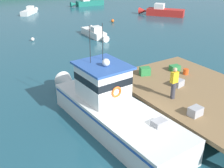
# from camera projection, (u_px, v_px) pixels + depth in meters

# --- Properties ---
(ground_plane) EXTENTS (200.00, 200.00, 0.00)m
(ground_plane) POSITION_uv_depth(u_px,v_px,m) (123.00, 139.00, 12.80)
(ground_plane) COLOR #1E4C5B
(dock) EXTENTS (6.00, 9.00, 1.20)m
(dock) POSITION_uv_depth(u_px,v_px,m) (198.00, 93.00, 14.71)
(dock) COLOR #4C3D2D
(dock) RESTS_ON ground
(main_fishing_boat) EXTENTS (2.88, 9.87, 4.80)m
(main_fishing_boat) POSITION_uv_depth(u_px,v_px,m) (110.00, 107.00, 13.50)
(main_fishing_boat) COLOR silver
(main_fishing_boat) RESTS_ON ground
(crate_single_far) EXTENTS (0.67, 0.55, 0.36)m
(crate_single_far) POSITION_uv_depth(u_px,v_px,m) (178.00, 83.00, 15.10)
(crate_single_far) COLOR #9E9EA3
(crate_single_far) RESTS_ON dock
(crate_single_by_cleat) EXTENTS (0.71, 0.62, 0.47)m
(crate_single_by_cleat) POSITION_uv_depth(u_px,v_px,m) (145.00, 71.00, 16.49)
(crate_single_by_cleat) COLOR #2D8442
(crate_single_by_cleat) RESTS_ON dock
(crate_stack_mid_dock) EXTENTS (0.62, 0.47, 0.40)m
(crate_stack_mid_dock) POSITION_uv_depth(u_px,v_px,m) (195.00, 111.00, 12.31)
(crate_stack_mid_dock) COLOR #9E9EA3
(crate_stack_mid_dock) RESTS_ON dock
(crate_stack_near_edge) EXTENTS (0.66, 0.53, 0.33)m
(crate_stack_near_edge) POSITION_uv_depth(u_px,v_px,m) (175.00, 68.00, 17.16)
(crate_stack_near_edge) COLOR #2D8442
(crate_stack_near_edge) RESTS_ON dock
(bait_bucket) EXTENTS (0.32, 0.32, 0.34)m
(bait_bucket) POSITION_uv_depth(u_px,v_px,m) (186.00, 72.00, 16.60)
(bait_bucket) COLOR #E04C19
(bait_bucket) RESTS_ON dock
(deckhand_by_the_boat) EXTENTS (0.36, 0.22, 1.63)m
(deckhand_by_the_boat) POSITION_uv_depth(u_px,v_px,m) (174.00, 83.00, 13.52)
(deckhand_by_the_boat) COLOR #383842
(deckhand_by_the_boat) RESTS_ON dock
(moored_boat_near_channel) EXTENTS (3.45, 3.64, 1.06)m
(moored_boat_near_channel) POSITION_uv_depth(u_px,v_px,m) (30.00, 11.00, 39.87)
(moored_boat_near_channel) COLOR silver
(moored_boat_near_channel) RESTS_ON ground
(moored_boat_far_left) EXTENTS (4.74, 5.81, 1.60)m
(moored_boat_far_left) POSITION_uv_depth(u_px,v_px,m) (162.00, 11.00, 38.73)
(moored_boat_far_left) COLOR red
(moored_boat_far_left) RESTS_ON ground
(moored_boat_off_the_point) EXTENTS (5.71, 1.91, 1.43)m
(moored_boat_off_the_point) POSITION_uv_depth(u_px,v_px,m) (88.00, 3.00, 46.19)
(moored_boat_off_the_point) COLOR #196B5B
(moored_boat_off_the_point) RESTS_ON ground
(moored_boat_far_right) EXTENTS (1.28, 4.55, 1.15)m
(moored_boat_far_right) POSITION_uv_depth(u_px,v_px,m) (95.00, 33.00, 28.59)
(moored_boat_far_right) COLOR white
(moored_boat_far_right) RESTS_ON ground
(mooring_buoy_inshore) EXTENTS (0.40, 0.40, 0.40)m
(mooring_buoy_inshore) POSITION_uv_depth(u_px,v_px,m) (113.00, 21.00, 34.88)
(mooring_buoy_inshore) COLOR #EA5B19
(mooring_buoy_inshore) RESTS_ON ground
(mooring_buoy_spare_mooring) EXTENTS (0.36, 0.36, 0.36)m
(mooring_buoy_spare_mooring) POSITION_uv_depth(u_px,v_px,m) (33.00, 39.00, 27.31)
(mooring_buoy_spare_mooring) COLOR silver
(mooring_buoy_spare_mooring) RESTS_ON ground
(mooring_buoy_channel_marker) EXTENTS (0.35, 0.35, 0.35)m
(mooring_buoy_channel_marker) POSITION_uv_depth(u_px,v_px,m) (91.00, 27.00, 32.14)
(mooring_buoy_channel_marker) COLOR silver
(mooring_buoy_channel_marker) RESTS_ON ground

